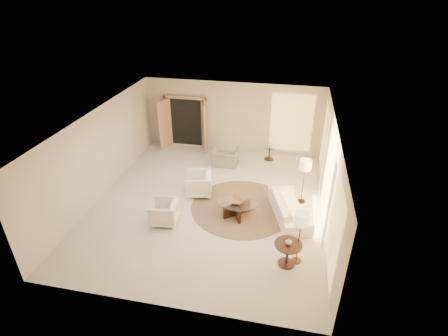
% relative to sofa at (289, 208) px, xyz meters
% --- Properties ---
extents(room, '(7.04, 8.04, 2.83)m').
position_rel_sofa_xyz_m(room, '(-2.49, 0.19, 1.09)').
color(room, beige).
rests_on(room, ground).
extents(windows_right, '(0.10, 6.40, 2.40)m').
position_rel_sofa_xyz_m(windows_right, '(0.96, 0.29, 1.04)').
color(windows_right, '#F1B660').
rests_on(windows_right, room).
extents(window_back_corner, '(1.70, 0.10, 2.40)m').
position_rel_sofa_xyz_m(window_back_corner, '(-0.19, 4.14, 1.04)').
color(window_back_corner, '#F1B660').
rests_on(window_back_corner, room).
extents(curtains_right, '(0.06, 5.20, 2.60)m').
position_rel_sofa_xyz_m(curtains_right, '(0.91, 1.19, 0.99)').
color(curtains_right, beige).
rests_on(curtains_right, room).
extents(french_doors, '(1.95, 0.66, 2.16)m').
position_rel_sofa_xyz_m(french_doors, '(-4.39, 4.01, 0.76)').
color(french_doors, tan).
rests_on(french_doors, room).
extents(area_rug, '(4.15, 4.15, 0.01)m').
position_rel_sofa_xyz_m(area_rug, '(-1.45, 0.19, -0.30)').
color(area_rug, '#3D2B1D').
rests_on(area_rug, room).
extents(sofa, '(1.43, 2.24, 0.61)m').
position_rel_sofa_xyz_m(sofa, '(0.00, 0.00, 0.00)').
color(sofa, white).
rests_on(sofa, room).
extents(armchair_left, '(0.92, 0.96, 0.84)m').
position_rel_sofa_xyz_m(armchair_left, '(-2.95, 0.66, 0.11)').
color(armchair_left, white).
rests_on(armchair_left, room).
extents(armchair_right, '(0.77, 0.81, 0.76)m').
position_rel_sofa_xyz_m(armchair_right, '(-3.52, -0.99, 0.07)').
color(armchair_right, white).
rests_on(armchair_right, room).
extents(accent_chair, '(0.98, 0.64, 0.85)m').
position_rel_sofa_xyz_m(accent_chair, '(-2.49, 2.82, 0.12)').
color(accent_chair, gray).
rests_on(accent_chair, room).
extents(coffee_table, '(1.48, 1.48, 0.44)m').
position_rel_sofa_xyz_m(coffee_table, '(-1.52, -0.23, -0.03)').
color(coffee_table, black).
rests_on(coffee_table, room).
extents(end_table, '(0.68, 0.68, 0.64)m').
position_rel_sofa_xyz_m(end_table, '(0.03, -1.99, 0.13)').
color(end_table, black).
rests_on(end_table, room).
extents(side_table, '(0.47, 0.47, 0.55)m').
position_rel_sofa_xyz_m(side_table, '(-0.91, 3.59, 0.02)').
color(side_table, black).
rests_on(side_table, room).
extents(floor_lamp_near, '(0.36, 0.36, 1.48)m').
position_rel_sofa_xyz_m(floor_lamp_near, '(0.36, 0.88, 0.96)').
color(floor_lamp_near, black).
rests_on(floor_lamp_near, room).
extents(floor_lamp_far, '(0.36, 0.36, 1.48)m').
position_rel_sofa_xyz_m(floor_lamp_far, '(0.27, -1.84, 0.95)').
color(floor_lamp_far, black).
rests_on(floor_lamp_far, room).
extents(bowl, '(0.38, 0.38, 0.09)m').
position_rel_sofa_xyz_m(bowl, '(-1.52, -0.23, 0.18)').
color(bowl, brown).
rests_on(bowl, coffee_table).
extents(end_vase, '(0.20, 0.20, 0.16)m').
position_rel_sofa_xyz_m(end_vase, '(0.03, -1.99, 0.41)').
color(end_vase, silver).
rests_on(end_vase, end_table).
extents(side_vase, '(0.30, 0.30, 0.24)m').
position_rel_sofa_xyz_m(side_vase, '(-0.91, 3.59, 0.36)').
color(side_vase, silver).
rests_on(side_vase, side_table).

